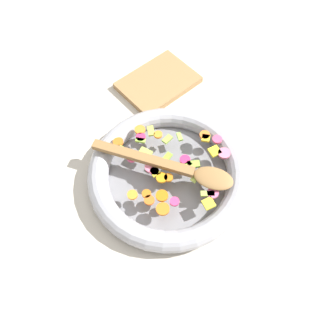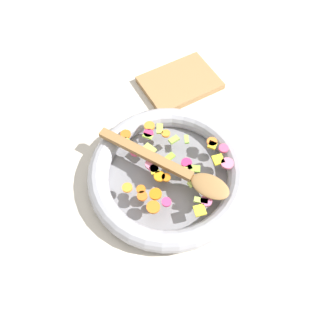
{
  "view_description": "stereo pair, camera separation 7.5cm",
  "coord_description": "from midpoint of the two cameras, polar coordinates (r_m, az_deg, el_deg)",
  "views": [
    {
      "loc": [
        -0.25,
        -0.28,
        0.71
      ],
      "look_at": [
        0.0,
        0.0,
        0.05
      ],
      "focal_mm": 35.0,
      "sensor_mm": 36.0,
      "label": 1
    },
    {
      "loc": [
        -0.18,
        -0.32,
        0.71
      ],
      "look_at": [
        0.0,
        0.0,
        0.05
      ],
      "focal_mm": 35.0,
      "sensor_mm": 36.0,
      "label": 2
    }
  ],
  "objects": [
    {
      "name": "cutting_board",
      "position": [
        0.97,
        4.36,
        14.41
      ],
      "size": [
        0.21,
        0.15,
        0.02
      ],
      "color": "#9E7547",
      "rests_on": "ground_plane"
    },
    {
      "name": "wooden_spoon",
      "position": [
        0.74,
        4.22,
        -0.42
      ],
      "size": [
        0.2,
        0.31,
        0.01
      ],
      "color": "olive",
      "rests_on": "chopped_vegetables"
    },
    {
      "name": "chopped_vegetables",
      "position": [
        0.75,
        3.81,
        0.04
      ],
      "size": [
        0.27,
        0.29,
        0.01
      ],
      "color": "orange",
      "rests_on": "skillet"
    },
    {
      "name": "skillet",
      "position": [
        0.78,
        2.76,
        -1.25
      ],
      "size": [
        0.38,
        0.38,
        0.05
      ],
      "color": "slate",
      "rests_on": "ground_plane"
    },
    {
      "name": "ground_plane",
      "position": [
        0.8,
        2.7,
        -2.0
      ],
      "size": [
        4.0,
        4.0,
        0.0
      ],
      "primitive_type": "plane",
      "color": "beige"
    }
  ]
}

